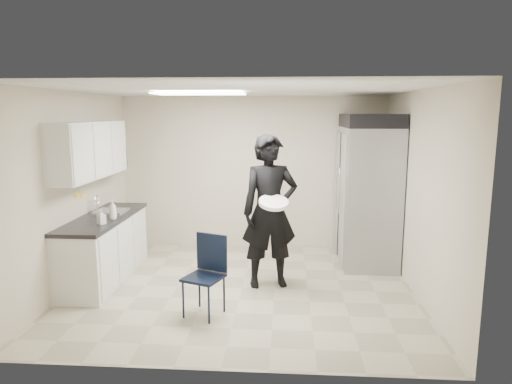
# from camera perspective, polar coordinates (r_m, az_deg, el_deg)

# --- Properties ---
(floor) EXTENTS (4.50, 4.50, 0.00)m
(floor) POSITION_cam_1_polar(r_m,az_deg,el_deg) (6.25, -1.75, -11.90)
(floor) COLOR tan
(floor) RESTS_ON ground
(ceiling) EXTENTS (4.50, 4.50, 0.00)m
(ceiling) POSITION_cam_1_polar(r_m,az_deg,el_deg) (5.81, -1.89, 12.66)
(ceiling) COLOR silver
(ceiling) RESTS_ON back_wall
(back_wall) EXTENTS (4.50, 0.00, 4.50)m
(back_wall) POSITION_cam_1_polar(r_m,az_deg,el_deg) (7.86, -0.37, 2.43)
(back_wall) COLOR beige
(back_wall) RESTS_ON floor
(left_wall) EXTENTS (0.00, 4.00, 4.00)m
(left_wall) POSITION_cam_1_polar(r_m,az_deg,el_deg) (6.51, -21.94, 0.17)
(left_wall) COLOR beige
(left_wall) RESTS_ON floor
(right_wall) EXTENTS (0.00, 4.00, 4.00)m
(right_wall) POSITION_cam_1_polar(r_m,az_deg,el_deg) (6.09, 19.74, -0.32)
(right_wall) COLOR beige
(right_wall) RESTS_ON floor
(ceiling_panel) EXTENTS (1.20, 0.60, 0.02)m
(ceiling_panel) POSITION_cam_1_polar(r_m,az_deg,el_deg) (6.29, -7.08, 12.11)
(ceiling_panel) COLOR white
(ceiling_panel) RESTS_ON ceiling
(lower_counter) EXTENTS (0.60, 1.90, 0.86)m
(lower_counter) POSITION_cam_1_polar(r_m,az_deg,el_deg) (6.76, -18.42, -6.87)
(lower_counter) COLOR silver
(lower_counter) RESTS_ON floor
(countertop) EXTENTS (0.64, 1.95, 0.05)m
(countertop) POSITION_cam_1_polar(r_m,az_deg,el_deg) (6.64, -18.63, -3.10)
(countertop) COLOR black
(countertop) RESTS_ON lower_counter
(sink) EXTENTS (0.42, 0.40, 0.14)m
(sink) POSITION_cam_1_polar(r_m,az_deg,el_deg) (6.86, -17.68, -2.77)
(sink) COLOR gray
(sink) RESTS_ON countertop
(faucet) EXTENTS (0.02, 0.02, 0.24)m
(faucet) POSITION_cam_1_polar(r_m,az_deg,el_deg) (6.91, -19.28, -1.51)
(faucet) COLOR silver
(faucet) RESTS_ON countertop
(upper_cabinets) EXTENTS (0.35, 1.80, 0.75)m
(upper_cabinets) POSITION_cam_1_polar(r_m,az_deg,el_deg) (6.56, -20.09, 4.97)
(upper_cabinets) COLOR silver
(upper_cabinets) RESTS_ON left_wall
(towel_dispenser) EXTENTS (0.22, 0.30, 0.35)m
(towel_dispenser) POSITION_cam_1_polar(r_m,az_deg,el_deg) (7.66, -16.98, 4.22)
(towel_dispenser) COLOR black
(towel_dispenser) RESTS_ON left_wall
(notice_sticker_left) EXTENTS (0.00, 0.12, 0.07)m
(notice_sticker_left) POSITION_cam_1_polar(r_m,az_deg,el_deg) (6.61, -21.47, -0.37)
(notice_sticker_left) COLOR yellow
(notice_sticker_left) RESTS_ON left_wall
(notice_sticker_right) EXTENTS (0.00, 0.12, 0.07)m
(notice_sticker_right) POSITION_cam_1_polar(r_m,az_deg,el_deg) (6.79, -20.74, -0.41)
(notice_sticker_right) COLOR yellow
(notice_sticker_right) RESTS_ON left_wall
(commercial_fridge) EXTENTS (0.80, 1.35, 2.10)m
(commercial_fridge) POSITION_cam_1_polar(r_m,az_deg,el_deg) (7.27, 13.74, -0.45)
(commercial_fridge) COLOR gray
(commercial_fridge) RESTS_ON floor
(fridge_compressor) EXTENTS (0.80, 1.35, 0.20)m
(fridge_compressor) POSITION_cam_1_polar(r_m,az_deg,el_deg) (7.16, 14.12, 8.64)
(fridge_compressor) COLOR black
(fridge_compressor) RESTS_ON commercial_fridge
(folding_chair) EXTENTS (0.52, 0.52, 0.90)m
(folding_chair) POSITION_cam_1_polar(r_m,az_deg,el_deg) (5.35, -6.58, -10.60)
(folding_chair) COLOR black
(folding_chair) RESTS_ON floor
(man_tuxedo) EXTENTS (0.85, 0.66, 2.04)m
(man_tuxedo) POSITION_cam_1_polar(r_m,az_deg,el_deg) (6.06, 1.73, -2.46)
(man_tuxedo) COLOR black
(man_tuxedo) RESTS_ON floor
(bucket_lid) EXTENTS (0.46, 0.46, 0.05)m
(bucket_lid) POSITION_cam_1_polar(r_m,az_deg,el_deg) (5.79, 2.23, -1.33)
(bucket_lid) COLOR white
(bucket_lid) RESTS_ON man_tuxedo
(soap_bottle_a) EXTENTS (0.12, 0.12, 0.26)m
(soap_bottle_a) POSITION_cam_1_polar(r_m,az_deg,el_deg) (6.39, -17.48, -2.11)
(soap_bottle_a) COLOR white
(soap_bottle_a) RESTS_ON countertop
(soap_bottle_b) EXTENTS (0.12, 0.12, 0.19)m
(soap_bottle_b) POSITION_cam_1_polar(r_m,az_deg,el_deg) (6.16, -18.78, -2.94)
(soap_bottle_b) COLOR #B9B8C5
(soap_bottle_b) RESTS_ON countertop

